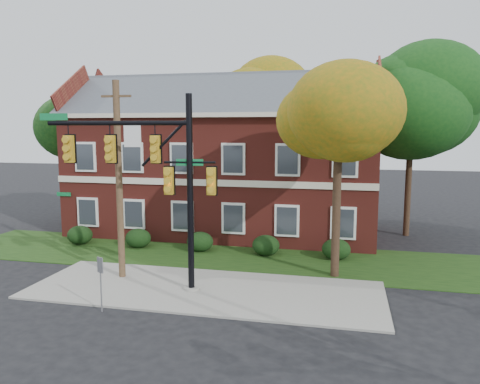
% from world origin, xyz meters
% --- Properties ---
extents(ground, '(120.00, 120.00, 0.00)m').
position_xyz_m(ground, '(0.00, 0.00, 0.00)').
color(ground, black).
rests_on(ground, ground).
extents(sidewalk, '(14.00, 5.00, 0.08)m').
position_xyz_m(sidewalk, '(0.00, 1.00, 0.04)').
color(sidewalk, gray).
rests_on(sidewalk, ground).
extents(grass_strip, '(30.00, 6.00, 0.04)m').
position_xyz_m(grass_strip, '(0.00, 6.00, 0.02)').
color(grass_strip, '#193811').
rests_on(grass_strip, ground).
extents(apartment_building, '(18.80, 8.80, 9.74)m').
position_xyz_m(apartment_building, '(-2.00, 11.95, 4.99)').
color(apartment_building, maroon).
rests_on(apartment_building, ground).
extents(hedge_far_left, '(1.40, 1.26, 1.05)m').
position_xyz_m(hedge_far_left, '(-9.00, 6.70, 0.53)').
color(hedge_far_left, black).
rests_on(hedge_far_left, ground).
extents(hedge_left, '(1.40, 1.26, 1.05)m').
position_xyz_m(hedge_left, '(-5.50, 6.70, 0.53)').
color(hedge_left, black).
rests_on(hedge_left, ground).
extents(hedge_center, '(1.40, 1.26, 1.05)m').
position_xyz_m(hedge_center, '(-2.00, 6.70, 0.53)').
color(hedge_center, black).
rests_on(hedge_center, ground).
extents(hedge_right, '(1.40, 1.26, 1.05)m').
position_xyz_m(hedge_right, '(1.50, 6.70, 0.53)').
color(hedge_right, black).
rests_on(hedge_right, ground).
extents(hedge_far_right, '(1.40, 1.26, 1.05)m').
position_xyz_m(hedge_far_right, '(5.00, 6.70, 0.53)').
color(hedge_far_right, black).
rests_on(hedge_far_right, ground).
extents(tree_near_right, '(4.50, 4.25, 8.58)m').
position_xyz_m(tree_near_right, '(5.22, 3.87, 6.67)').
color(tree_near_right, black).
rests_on(tree_near_right, ground).
extents(tree_left_rear, '(5.40, 5.10, 8.88)m').
position_xyz_m(tree_left_rear, '(-11.73, 10.84, 6.68)').
color(tree_left_rear, black).
rests_on(tree_left_rear, ground).
extents(tree_right_rear, '(6.30, 5.95, 10.62)m').
position_xyz_m(tree_right_rear, '(9.31, 12.81, 8.12)').
color(tree_right_rear, black).
rests_on(tree_right_rear, ground).
extents(tree_far_rear, '(6.84, 6.46, 11.52)m').
position_xyz_m(tree_far_rear, '(-0.66, 19.79, 8.84)').
color(tree_far_rear, black).
rests_on(tree_far_rear, ground).
extents(traffic_signal, '(6.87, 1.19, 7.72)m').
position_xyz_m(traffic_signal, '(-1.86, 0.63, 4.79)').
color(traffic_signal, gray).
rests_on(traffic_signal, ground).
extents(utility_pole, '(1.31, 0.29, 8.38)m').
position_xyz_m(utility_pole, '(-3.94, 1.75, 4.25)').
color(utility_pole, '#483921').
rests_on(utility_pole, ground).
extents(sign_post, '(0.28, 0.15, 1.98)m').
position_xyz_m(sign_post, '(-2.91, -1.85, 1.34)').
color(sign_post, slate).
rests_on(sign_post, ground).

